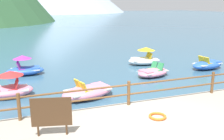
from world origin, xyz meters
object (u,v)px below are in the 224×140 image
Objects in this scene: pedal_boat_1 at (25,68)px; pedal_boat_6 at (88,91)px; pedal_boat_0 at (207,65)px; pedal_boat_2 at (153,72)px; sign_board at (51,113)px; pedal_boat_4 at (9,88)px; life_ring at (158,116)px; pedal_boat_5 at (144,59)px.

pedal_boat_1 reaches higher than pedal_boat_6.
pedal_boat_1 is (-11.38, 2.61, 0.10)m from pedal_boat_0.
pedal_boat_6 is (-4.53, -2.15, 0.04)m from pedal_boat_2.
pedal_boat_2 is (6.62, 5.91, -0.88)m from sign_board.
pedal_boat_4 is at bearing -174.63° from pedal_boat_0.
pedal_boat_0 is at bearing 40.44° from life_ring.
pedal_boat_1 is 8.05m from pedal_boat_5.
pedal_boat_4 reaches higher than pedal_boat_0.
pedal_boat_0 is 0.90× the size of pedal_boat_6.
life_ring is 0.28× the size of pedal_boat_4.
pedal_boat_5 is at bearing 65.66° from life_ring.
pedal_boat_4 is 9.61m from pedal_boat_5.
pedal_boat_2 reaches higher than life_ring.
pedal_boat_5 is at bearing -0.18° from pedal_boat_1.
life_ring is (3.55, 0.01, -0.68)m from sign_board.
pedal_boat_6 reaches higher than pedal_boat_2.
pedal_boat_4 is (-1.31, 5.11, -0.71)m from sign_board.
pedal_boat_4 is (-4.86, 5.10, -0.03)m from life_ring.
pedal_boat_5 reaches higher than pedal_boat_1.
pedal_boat_0 reaches higher than pedal_boat_2.
sign_board is 0.48× the size of pedal_boat_5.
pedal_boat_1 reaches higher than pedal_boat_2.
sign_board is 12.57m from pedal_boat_0.
pedal_boat_1 is at bearing 179.82° from pedal_boat_5.
pedal_boat_5 is at bearing 22.87° from pedal_boat_4.
pedal_boat_2 is 5.02m from pedal_boat_6.
pedal_boat_1 is 0.81× the size of pedal_boat_6.
sign_board is 1.95× the size of life_ring.
life_ring is 9.70m from pedal_boat_5.
sign_board is 8.92m from pedal_boat_1.
pedal_boat_5 is (0.92, 2.94, 0.16)m from pedal_boat_2.
pedal_boat_2 is 7.97m from pedal_boat_4.
pedal_boat_0 is (10.87, 6.26, -0.83)m from sign_board.
pedal_boat_0 is 9.14m from pedal_boat_6.
pedal_boat_0 reaches higher than pedal_boat_6.
pedal_boat_6 reaches higher than life_ring.
life_ring is at bearing -46.40° from pedal_boat_4.
pedal_boat_4 is at bearing -174.26° from pedal_boat_2.
pedal_boat_6 is at bearing -164.14° from pedal_boat_0.
sign_board is 11.65m from pedal_boat_5.
pedal_boat_1 is 7.72m from pedal_boat_2.
pedal_boat_5 is at bearing 49.56° from sign_board.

